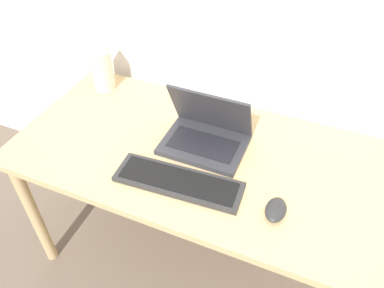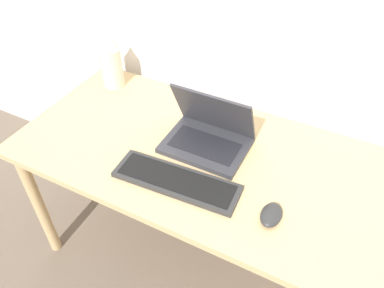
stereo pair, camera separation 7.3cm
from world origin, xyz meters
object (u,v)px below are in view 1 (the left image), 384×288
(keyboard, at_px, (178,182))
(mouse, at_px, (276,210))
(laptop, at_px, (207,133))
(vase, at_px, (101,63))

(keyboard, height_order, mouse, mouse)
(laptop, xyz_separation_m, mouse, (0.33, -0.23, -0.03))
(laptop, bearing_deg, keyboard, -92.64)
(vase, bearing_deg, mouse, -24.05)
(mouse, height_order, vase, vase)
(mouse, distance_m, vase, 1.01)
(keyboard, bearing_deg, vase, 143.92)
(mouse, bearing_deg, laptop, 145.11)
(mouse, relative_size, vase, 0.39)
(keyboard, distance_m, vase, 0.72)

